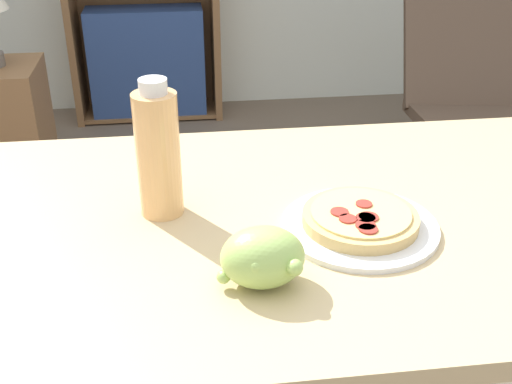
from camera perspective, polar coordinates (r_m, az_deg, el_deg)
name	(u,v)px	position (r m, az deg, el deg)	size (l,w,h in m)	color
dining_table	(249,269)	(1.16, -0.62, -6.86)	(1.34, 0.77, 0.78)	#D1B27F
pizza_on_plate	(360,222)	(1.08, 9.23, -2.63)	(0.26, 0.26, 0.04)	white
grape_bunch	(263,258)	(0.92, 0.62, -5.85)	(0.13, 0.10, 0.09)	#A8CC66
drink_bottle	(158,153)	(1.08, -8.70, 3.48)	(0.07, 0.07, 0.24)	#EFB270
lounge_chair_far	(479,121)	(2.98, 19.21, 5.95)	(0.76, 0.86, 0.88)	black
side_table	(5,139)	(2.80, -21.38, 4.44)	(0.34, 0.34, 0.60)	brown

